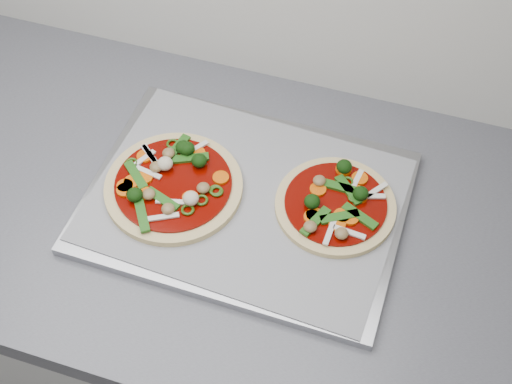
% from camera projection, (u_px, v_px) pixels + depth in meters
% --- Properties ---
extents(base_cabinet, '(3.60, 0.60, 0.86)m').
position_uv_depth(base_cabinet, '(153.00, 319.00, 1.49)').
color(base_cabinet, silver).
rests_on(base_cabinet, ground).
extents(countertop, '(3.60, 0.60, 0.04)m').
position_uv_depth(countertop, '(121.00, 189.00, 1.13)').
color(countertop, slate).
rests_on(countertop, base_cabinet).
extents(baking_tray, '(0.48, 0.35, 0.02)m').
position_uv_depth(baking_tray, '(246.00, 202.00, 1.08)').
color(baking_tray, '#96979B').
rests_on(baking_tray, countertop).
extents(parchment, '(0.47, 0.35, 0.00)m').
position_uv_depth(parchment, '(246.00, 199.00, 1.07)').
color(parchment, gray).
rests_on(parchment, baking_tray).
extents(pizza_left, '(0.25, 0.25, 0.04)m').
position_uv_depth(pizza_left, '(173.00, 184.00, 1.08)').
color(pizza_left, '#EECB86').
rests_on(pizza_left, parchment).
extents(pizza_right, '(0.22, 0.22, 0.03)m').
position_uv_depth(pizza_right, '(336.00, 204.00, 1.06)').
color(pizza_right, '#EECB86').
rests_on(pizza_right, parchment).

